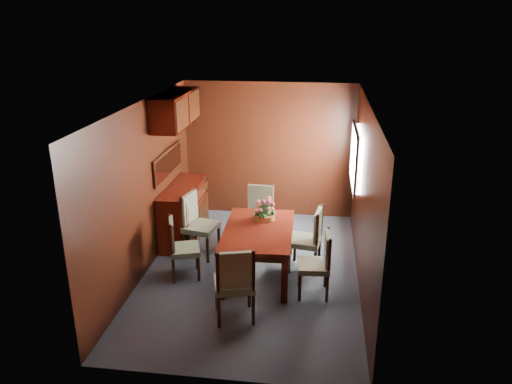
# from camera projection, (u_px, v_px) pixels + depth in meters

# --- Properties ---
(ground) EXTENTS (4.50, 4.50, 0.00)m
(ground) POSITION_uv_depth(u_px,v_px,m) (252.00, 272.00, 7.16)
(ground) COLOR #37404B
(ground) RESTS_ON ground
(room_shell) EXTENTS (3.06, 4.52, 2.41)m
(room_shell) POSITION_uv_depth(u_px,v_px,m) (247.00, 156.00, 6.93)
(room_shell) COLOR black
(room_shell) RESTS_ON ground
(sideboard) EXTENTS (0.48, 1.40, 0.90)m
(sideboard) POSITION_uv_depth(u_px,v_px,m) (184.00, 212.00, 8.09)
(sideboard) COLOR #380D07
(sideboard) RESTS_ON ground
(dining_table) EXTENTS (0.97, 1.52, 0.70)m
(dining_table) POSITION_uv_depth(u_px,v_px,m) (258.00, 235.00, 6.89)
(dining_table) COLOR #380D07
(dining_table) RESTS_ON ground
(chair_left_near) EXTENTS (0.51, 0.52, 0.88)m
(chair_left_near) POSITION_uv_depth(u_px,v_px,m) (180.00, 245.00, 6.88)
(chair_left_near) COLOR black
(chair_left_near) RESTS_ON ground
(chair_left_far) EXTENTS (0.54, 0.56, 0.99)m
(chair_left_far) POSITION_uv_depth(u_px,v_px,m) (196.00, 221.00, 7.50)
(chair_left_far) COLOR black
(chair_left_far) RESTS_ON ground
(chair_right_near) EXTENTS (0.43, 0.44, 0.89)m
(chair_right_near) POSITION_uv_depth(u_px,v_px,m) (319.00, 260.00, 6.43)
(chair_right_near) COLOR black
(chair_right_near) RESTS_ON ground
(chair_right_far) EXTENTS (0.49, 0.50, 0.94)m
(chair_right_far) POSITION_uv_depth(u_px,v_px,m) (310.00, 236.00, 7.07)
(chair_right_far) COLOR black
(chair_right_far) RESTS_ON ground
(chair_head) EXTENTS (0.57, 0.56, 0.99)m
(chair_head) POSITION_uv_depth(u_px,v_px,m) (235.00, 280.00, 5.84)
(chair_head) COLOR black
(chair_head) RESTS_ON ground
(chair_foot) EXTENTS (0.47, 0.46, 0.95)m
(chair_foot) POSITION_uv_depth(u_px,v_px,m) (259.00, 211.00, 7.94)
(chair_foot) COLOR black
(chair_foot) RESTS_ON ground
(flower_centerpiece) EXTENTS (0.32, 0.32, 0.32)m
(flower_centerpiece) POSITION_uv_depth(u_px,v_px,m) (265.00, 210.00, 7.11)
(flower_centerpiece) COLOR #BF703A
(flower_centerpiece) RESTS_ON dining_table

